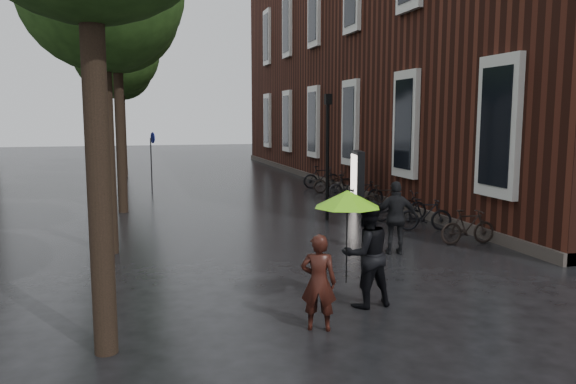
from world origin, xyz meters
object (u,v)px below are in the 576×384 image
object	(u,v)px
pedestrian_walking	(396,218)
lamp_post	(328,144)
parked_bicycles	(367,194)
person_black	(366,254)
ad_lightbox	(357,177)
person_burgundy	(319,282)

from	to	relation	value
pedestrian_walking	lamp_post	world-z (taller)	lamp_post
parked_bicycles	lamp_post	world-z (taller)	lamp_post
person_black	lamp_post	xyz separation A→B (m)	(2.10, 7.90, 1.47)
parked_bicycles	pedestrian_walking	bearing A→B (deg)	-108.13
ad_lightbox	person_burgundy	bearing A→B (deg)	-103.04
person_burgundy	person_black	bearing A→B (deg)	-121.38
lamp_post	pedestrian_walking	bearing A→B (deg)	-88.90
pedestrian_walking	ad_lightbox	xyz separation A→B (m)	(2.10, 7.43, 0.13)
pedestrian_walking	parked_bicycles	xyz separation A→B (m)	(2.20, 6.73, -0.40)
person_burgundy	parked_bicycles	distance (m)	12.15
pedestrian_walking	parked_bicycles	bearing A→B (deg)	-92.77
pedestrian_walking	lamp_post	size ratio (longest dim) A/B	0.44
parked_bicycles	ad_lightbox	world-z (taller)	ad_lightbox
person_burgundy	person_black	size ratio (longest dim) A/B	0.81
person_black	pedestrian_walking	xyz separation A→B (m)	(2.19, 3.27, -0.05)
person_burgundy	lamp_post	distance (m)	9.45
person_burgundy	pedestrian_walking	xyz separation A→B (m)	(3.33, 4.08, 0.12)
person_burgundy	lamp_post	size ratio (longest dim) A/B	0.38
person_black	person_burgundy	bearing A→B (deg)	28.96
person_burgundy	pedestrian_walking	size ratio (longest dim) A/B	0.86
parked_bicycles	ad_lightbox	xyz separation A→B (m)	(-0.11, 0.70, 0.53)
pedestrian_walking	lamp_post	bearing A→B (deg)	-73.54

